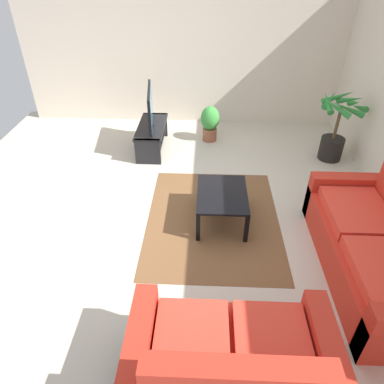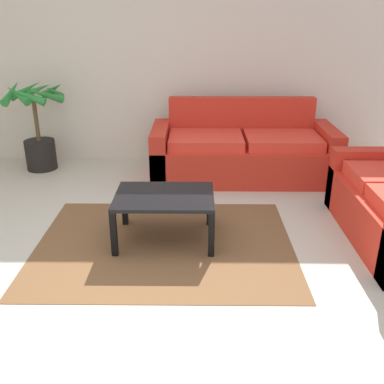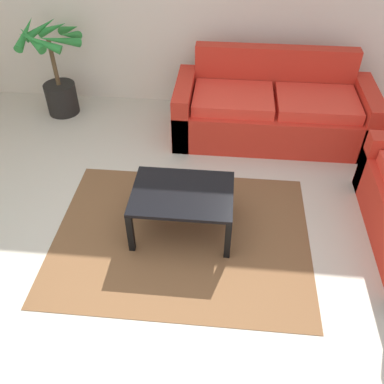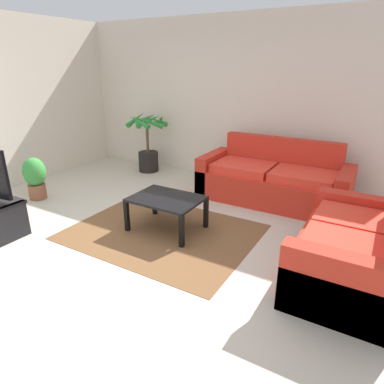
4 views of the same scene
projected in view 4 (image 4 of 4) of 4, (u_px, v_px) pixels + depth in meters
ground_plane at (119, 250)px, 3.79m from camera, size 6.60×6.60×0.00m
wall_back at (234, 101)px, 5.72m from camera, size 6.00×0.06×2.70m
couch_main at (273, 181)px, 5.04m from camera, size 2.14×0.90×0.90m
couch_loveseat at (353, 252)px, 3.17m from camera, size 0.90×1.57×0.90m
coffee_table at (166, 202)px, 4.13m from camera, size 0.84×0.62×0.42m
area_rug at (163, 232)px, 4.18m from camera, size 2.20×1.70×0.01m
potted_palm at (148, 145)px, 6.37m from camera, size 0.74×0.79×1.11m
potted_plant_small at (35, 177)px, 5.10m from camera, size 0.33×0.33×0.64m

